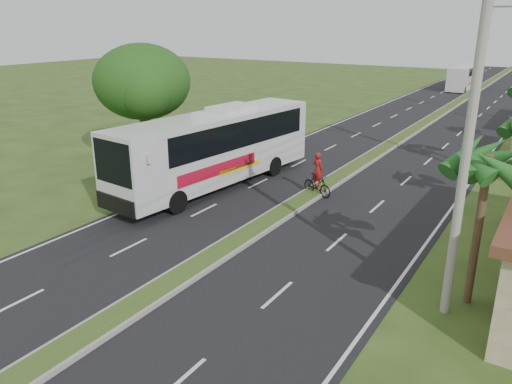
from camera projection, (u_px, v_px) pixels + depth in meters
The scene contains 11 objects.
ground at pixel (196, 269), 18.62m from camera, with size 180.00×180.00×0.00m, color #2E4318.
road_asphalt at pixel (377, 154), 34.62m from camera, with size 14.00×160.00×0.02m, color black.
median_strip at pixel (377, 153), 34.59m from camera, with size 1.20×160.00×0.18m.
lane_edge_left at pixel (292, 142), 38.00m from camera, with size 0.12×160.00×0.01m, color silver.
lane_edge_right at pixel (480, 169), 31.26m from camera, with size 0.12×160.00×0.01m, color silver.
palm_verge_a at pixel (488, 163), 14.95m from camera, with size 2.40×2.40×5.45m.
shade_tree at pixel (141, 84), 31.09m from camera, with size 6.30×6.00×7.54m.
utility_pole_a at pixel (469, 137), 14.09m from camera, with size 1.60×0.28×11.00m.
coach_bus_main at pixel (217, 144), 27.21m from camera, with size 4.20×13.73×4.37m.
coach_bus_far at pixel (465, 76), 67.06m from camera, with size 2.73×10.62×3.07m.
motorcyclist at pixel (317, 181), 26.17m from camera, with size 2.00×1.15×2.36m.
Camera 1 is at (10.76, -12.91, 8.80)m, focal length 35.00 mm.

